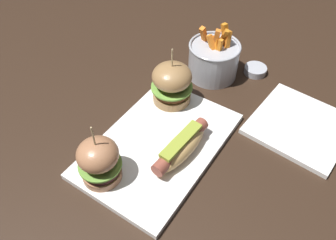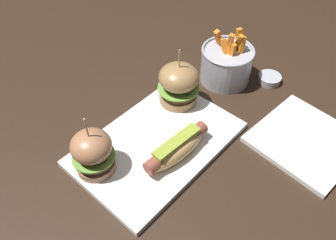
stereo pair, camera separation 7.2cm
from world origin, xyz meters
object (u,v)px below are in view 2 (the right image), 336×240
hot_dog (176,148)px  slider_left (93,152)px  sauce_ramekin (269,79)px  side_plate (306,140)px  fries_bucket (226,64)px  slider_right (179,84)px  platter_main (157,144)px

hot_dog → slider_left: bearing=142.5°
sauce_ramekin → side_plate: bearing=-127.7°
slider_left → fries_bucket: 0.42m
fries_bucket → side_plate: (-0.06, -0.26, -0.04)m
hot_dog → slider_left: (-0.13, 0.10, 0.03)m
slider_right → platter_main: bearing=-158.2°
slider_right → side_plate: slider_right is taller
sauce_ramekin → side_plate: (-0.13, -0.17, -0.00)m
side_plate → platter_main: bearing=133.6°
hot_dog → fries_bucket: fries_bucket is taller
platter_main → hot_dog: 0.06m
platter_main → slider_right: slider_right is taller
slider_right → sauce_ramekin: 0.26m
side_plate → hot_dog: bearing=141.3°
slider_right → fries_bucket: (0.16, -0.03, -0.02)m
hot_dog → sauce_ramekin: bearing=-2.4°
hot_dog → slider_right: 0.17m
hot_dog → slider_right: slider_right is taller
platter_main → side_plate: 0.33m
hot_dog → sauce_ramekin: (0.35, -0.01, -0.03)m
platter_main → slider_left: (-0.13, 0.04, 0.06)m
sauce_ramekin → side_plate: 0.21m
fries_bucket → side_plate: fries_bucket is taller
slider_left → fries_bucket: (0.42, -0.02, -0.01)m
slider_left → slider_right: size_ratio=0.98×
platter_main → slider_left: size_ratio=2.48×
platter_main → fries_bucket: fries_bucket is taller
hot_dog → fries_bucket: (0.29, 0.08, 0.01)m
fries_bucket → sauce_ramekin: (0.07, -0.09, -0.04)m
slider_right → fries_bucket: slider_right is taller
side_plate → slider_right: bearing=108.3°
sauce_ramekin → slider_left: bearing=166.7°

